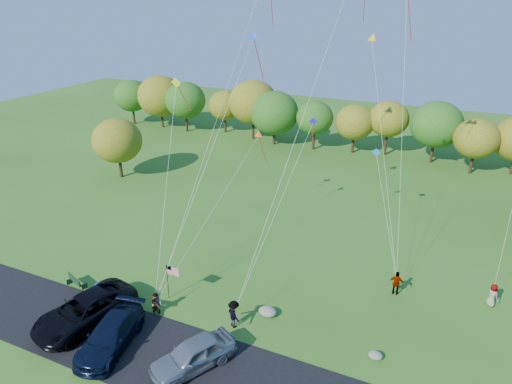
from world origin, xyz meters
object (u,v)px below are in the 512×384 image
minivan_navy (111,335)px  flyer_a (155,303)px  flyer_b (157,303)px  flyer_e (492,295)px  minivan_dark (85,311)px  trash_barrel (99,289)px  flyer_c (234,314)px  minivan_silver (193,355)px  park_bench (75,281)px  flyer_d (397,283)px

minivan_navy → flyer_a: bearing=70.9°
flyer_b → flyer_e: (20.47, 10.20, 0.06)m
minivan_dark → trash_barrel: size_ratio=8.46×
flyer_c → flyer_e: size_ratio=1.13×
flyer_c → flyer_e: 17.76m
flyer_e → trash_barrel: size_ratio=2.14×
flyer_b → trash_barrel: (-5.08, 0.10, -0.39)m
minivan_navy → minivan_dark: bearing=150.0°
minivan_silver → flyer_c: (0.53, 4.12, 0.04)m
minivan_navy → flyer_e: size_ratio=3.36×
flyer_b → park_bench: flyer_b is taller
flyer_e → minivan_dark: bearing=72.4°
park_bench → flyer_e: bearing=40.2°
flyer_a → park_bench: bearing=131.6°
minivan_dark → flyer_a: (3.51, 2.75, -0.24)m
minivan_dark → minivan_silver: 8.39m
flyer_a → flyer_b: (0.10, 0.00, 0.03)m
minivan_dark → flyer_d: minivan_dark is taller
park_bench → flyer_a: bearing=20.0°
flyer_d → flyer_c: bearing=39.9°
minivan_silver → flyer_c: 4.15m
flyer_b → minivan_dark: bearing=-140.3°
trash_barrel → flyer_a: bearing=-1.2°
park_bench → flyer_b: bearing=20.0°
flyer_d → trash_barrel: 21.23m
minivan_silver → flyer_d: size_ratio=2.76×
flyer_a → trash_barrel: size_ratio=1.91×
minivan_dark → flyer_e: minivan_dark is taller
minivan_silver → flyer_e: 20.61m
trash_barrel → minivan_silver: bearing=-18.3°
minivan_silver → trash_barrel: minivan_silver is taller
flyer_b → flyer_e: 22.88m
minivan_navy → minivan_silver: size_ratio=1.13×
park_bench → flyer_c: bearing=24.4°
minivan_navy → flyer_b: minivan_navy is taller
flyer_b → flyer_d: flyer_d is taller
flyer_e → park_bench: (-27.69, -10.20, -0.34)m
minivan_dark → minivan_navy: 3.14m
flyer_a → flyer_b: 0.10m
minivan_navy → trash_barrel: bearing=127.9°
flyer_d → minivan_dark: bearing=31.6°
minivan_dark → flyer_c: 9.65m
trash_barrel → flyer_e: bearing=21.6°
flyer_a → flyer_d: size_ratio=0.83×
minivan_silver → flyer_d: (9.50, 11.97, -0.00)m
flyer_c → minivan_silver: bearing=115.9°
minivan_navy → flyer_d: flyer_d is taller
flyer_d → park_bench: (-21.50, -8.82, -0.41)m
minivan_dark → flyer_a: size_ratio=4.43×
minivan_navy → flyer_d: (14.92, 12.59, 0.03)m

